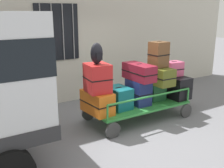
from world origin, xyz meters
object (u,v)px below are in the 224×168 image
object	(u,v)px
suitcase_midright_middle	(157,75)
suitcase_right_bottom	(173,86)
suitcase_left_middle	(98,78)
suitcase_midleft_bottom	(118,98)
backpack	(97,54)
suitcase_midright_bottom	(157,92)
suitcase_left_bottom	(97,102)
suitcase_right_middle	(174,69)
suitcase_midright_top	(159,54)
suitcase_center_bottom	(138,92)
luggage_cart	(138,106)
suitcase_center_middle	(139,72)

from	to	relation	value
suitcase_midright_middle	suitcase_right_bottom	xyz separation A→B (m)	(0.56, -0.02, -0.36)
suitcase_left_middle	suitcase_midleft_bottom	size ratio (longest dim) A/B	0.98
suitcase_midleft_bottom	backpack	bearing A→B (deg)	-173.62
suitcase_midright_middle	suitcase_midright_bottom	bearing A→B (deg)	-90.00
suitcase_midleft_bottom	suitcase_left_bottom	bearing A→B (deg)	-179.19
suitcase_right_middle	suitcase_midright_top	bearing A→B (deg)	-176.93
suitcase_midright_middle	suitcase_right_middle	size ratio (longest dim) A/B	2.04
suitcase_center_bottom	suitcase_midright_bottom	xyz separation A→B (m)	(0.56, -0.03, -0.08)
luggage_cart	suitcase_center_middle	xyz separation A→B (m)	(0.00, 0.00, 0.85)
suitcase_right_bottom	backpack	size ratio (longest dim) A/B	2.02
suitcase_left_middle	suitcase_midright_top	bearing A→B (deg)	-0.08
suitcase_left_middle	suitcase_midright_middle	distance (m)	1.69
suitcase_midleft_bottom	suitcase_midright_middle	world-z (taller)	suitcase_midright_middle
suitcase_midleft_bottom	suitcase_center_bottom	distance (m)	0.56
suitcase_center_bottom	suitcase_midright_bottom	distance (m)	0.57
suitcase_left_bottom	suitcase_right_bottom	world-z (taller)	suitcase_right_bottom
luggage_cart	suitcase_midright_bottom	distance (m)	0.62
suitcase_left_bottom	suitcase_midright_bottom	world-z (taller)	suitcase_left_bottom
suitcase_left_bottom	suitcase_midright_top	size ratio (longest dim) A/B	1.36
suitcase_center_bottom	suitcase_right_middle	world-z (taller)	suitcase_right_middle
suitcase_midright_bottom	backpack	xyz separation A→B (m)	(-1.70, -0.03, 1.11)
suitcase_left_bottom	suitcase_midright_middle	size ratio (longest dim) A/B	0.90
suitcase_midright_middle	backpack	bearing A→B (deg)	-178.39
suitcase_left_middle	suitcase_center_bottom	world-z (taller)	suitcase_left_middle
suitcase_right_middle	suitcase_center_bottom	bearing A→B (deg)	179.90
luggage_cart	suitcase_center_middle	size ratio (longest dim) A/B	2.78
suitcase_center_bottom	suitcase_left_bottom	bearing A→B (deg)	-179.96
suitcase_left_bottom	suitcase_right_middle	xyz separation A→B (m)	(2.24, -0.00, 0.50)
suitcase_left_bottom	suitcase_midright_bottom	size ratio (longest dim) A/B	1.94
suitcase_midright_bottom	suitcase_center_middle	bearing A→B (deg)	177.73
suitcase_left_middle	suitcase_center_bottom	bearing A→B (deg)	1.52
suitcase_midleft_bottom	suitcase_right_middle	world-z (taller)	suitcase_right_middle
suitcase_midright_bottom	suitcase_right_middle	world-z (taller)	suitcase_right_middle
suitcase_left_middle	suitcase_midright_top	world-z (taller)	suitcase_midright_top
luggage_cart	suitcase_midright_bottom	size ratio (longest dim) A/B	5.74
luggage_cart	suitcase_right_bottom	size ratio (longest dim) A/B	2.77
suitcase_midleft_bottom	suitcase_center_bottom	size ratio (longest dim) A/B	1.01
suitcase_center_middle	suitcase_center_bottom	bearing A→B (deg)	90.00
suitcase_left_middle	suitcase_midleft_bottom	xyz separation A→B (m)	(0.56, 0.04, -0.55)
backpack	suitcase_left_middle	bearing A→B (deg)	50.31
suitcase_left_middle	suitcase_center_bottom	size ratio (longest dim) A/B	0.99
suitcase_midleft_bottom	suitcase_right_bottom	xyz separation A→B (m)	(1.68, -0.04, 0.03)
luggage_cart	suitcase_center_bottom	world-z (taller)	suitcase_center_bottom
suitcase_left_bottom	suitcase_midleft_bottom	bearing A→B (deg)	0.81
suitcase_midright_top	suitcase_right_bottom	size ratio (longest dim) A/B	0.69
suitcase_left_middle	suitcase_midright_top	xyz separation A→B (m)	(1.68, -0.00, 0.36)
luggage_cart	backpack	bearing A→B (deg)	-177.45
suitcase_left_middle	suitcase_midleft_bottom	bearing A→B (deg)	3.77
suitcase_right_bottom	suitcase_right_middle	world-z (taller)	suitcase_right_middle
suitcase_midright_bottom	suitcase_midright_top	xyz separation A→B (m)	(0.00, -0.00, 0.95)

